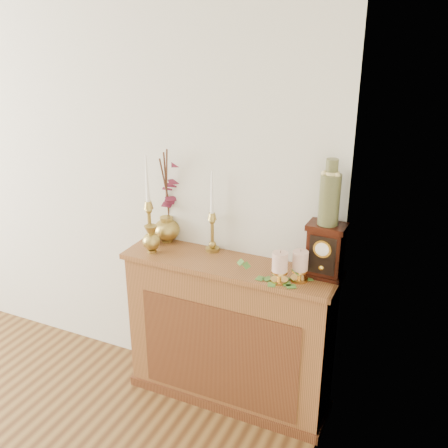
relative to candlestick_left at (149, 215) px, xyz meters
The scene contains 10 objects.
console_shelf 0.86m from the candlestick_left, ahead, with size 1.24×0.34×0.93m.
candlestick_left is the anchor object (origin of this frame).
candlestick_center 0.39m from the candlestick_left, ahead, with size 0.08×0.08×0.48m.
bud_vase 0.17m from the candlestick_left, 54.29° to the right, with size 0.10×0.10×0.17m.
ginger_jar 0.16m from the candlestick_left, 50.05° to the left, with size 0.23×0.26×0.59m.
pillar_candle_left 0.89m from the candlestick_left, ahead, with size 0.09×0.09×0.18m.
pillar_candle_right 0.97m from the candlestick_left, ahead, with size 0.09×0.09×0.18m.
ivy_garland 0.79m from the candlestick_left, ahead, with size 0.42×0.18×0.08m.
mantel_clock 1.06m from the candlestick_left, ahead, with size 0.20×0.14×0.29m.
ceramic_vase 1.09m from the candlestick_left, ahead, with size 0.11×0.11×0.34m.
Camera 1 is at (2.48, -0.30, 2.22)m, focal length 42.00 mm.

